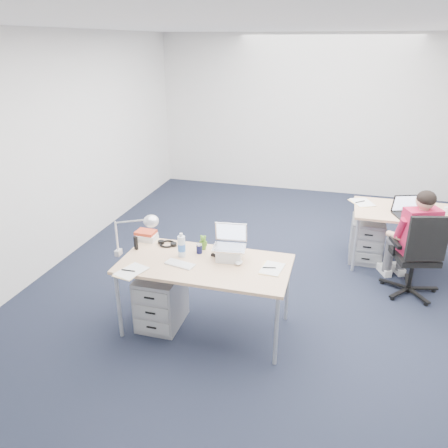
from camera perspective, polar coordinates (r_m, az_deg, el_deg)
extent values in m
plane|color=black|center=(5.36, 9.13, -7.22)|extent=(7.00, 7.00, 0.00)
cube|color=silver|center=(8.24, 12.77, 13.54)|extent=(6.00, 0.02, 2.80)
cube|color=silver|center=(1.74, -2.98, -23.57)|extent=(6.00, 0.02, 2.80)
cube|color=silver|center=(5.88, -20.65, 9.05)|extent=(0.02, 7.00, 2.80)
cube|color=white|center=(4.65, 11.47, 24.18)|extent=(6.00, 7.00, 0.01)
cube|color=tan|center=(4.13, -2.50, -5.26)|extent=(1.60, 0.80, 0.03)
cylinder|color=#B7BABC|center=(4.31, -13.57, -10.27)|extent=(0.04, 0.04, 0.70)
cylinder|color=#B7BABC|center=(3.90, 6.85, -13.71)|extent=(0.04, 0.04, 0.70)
cylinder|color=#B7BABC|center=(4.84, -9.69, -6.01)|extent=(0.04, 0.04, 0.70)
cylinder|color=#B7BABC|center=(4.47, 8.27, -8.49)|extent=(0.04, 0.04, 0.70)
cube|color=tan|center=(5.85, 24.49, 1.30)|extent=(1.60, 0.80, 0.03)
cylinder|color=#B7BABC|center=(5.58, 16.77, -2.65)|extent=(0.04, 0.04, 0.70)
cylinder|color=#B7BABC|center=(6.22, 16.75, 0.04)|extent=(0.04, 0.04, 0.70)
cylinder|color=black|center=(5.38, 23.26, -5.86)|extent=(0.04, 0.04, 0.39)
cube|color=black|center=(5.29, 23.61, -3.89)|extent=(0.53, 0.53, 0.07)
cube|color=black|center=(4.98, 25.06, -1.76)|extent=(0.41, 0.15, 0.49)
cube|color=#AA183B|center=(5.18, 24.19, -0.86)|extent=(0.42, 0.33, 0.51)
sphere|color=tan|center=(5.06, 24.83, 2.82)|extent=(0.20, 0.20, 0.20)
cube|color=gray|center=(4.46, -8.19, -9.70)|extent=(0.40, 0.50, 0.55)
cube|color=gray|center=(5.97, 18.11, -1.90)|extent=(0.40, 0.50, 0.55)
cube|color=white|center=(4.10, -5.78, -5.23)|extent=(0.30, 0.18, 0.01)
ellipsoid|color=white|center=(4.09, 1.95, -5.06)|extent=(0.08, 0.11, 0.04)
cylinder|color=#13153B|center=(4.28, -3.25, -3.24)|extent=(0.07, 0.07, 0.10)
cylinder|color=silver|center=(4.21, -5.57, -2.73)|extent=(0.08, 0.08, 0.24)
cube|color=silver|center=(4.63, -10.14, -1.48)|extent=(0.22, 0.17, 0.10)
cube|color=black|center=(4.43, -11.44, -2.44)|extent=(0.04, 0.04, 0.14)
cube|color=#FFD893|center=(4.05, -12.15, -6.10)|extent=(0.26, 0.32, 0.01)
cube|color=#FFD893|center=(4.03, 6.18, -5.83)|extent=(0.20, 0.27, 0.01)
cylinder|color=white|center=(5.88, 27.04, 1.58)|extent=(0.08, 0.08, 0.09)
cube|color=white|center=(5.89, 17.55, 2.67)|extent=(0.34, 0.39, 0.01)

